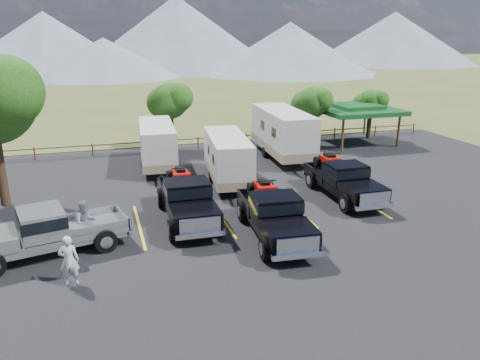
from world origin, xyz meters
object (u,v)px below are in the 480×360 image
object	(u,v)px
pavilion	(356,109)
rig_center	(274,213)
person_b	(86,222)
rig_right	(343,179)
rig_left	(187,198)
pickup_silver	(47,231)
person_a	(69,260)
trailer_left	(157,145)
trailer_center	(228,158)
trailer_right	(282,133)

from	to	relation	value
pavilion	rig_center	size ratio (longest dim) A/B	0.92
pavilion	person_b	world-z (taller)	pavilion
pavilion	rig_right	size ratio (longest dim) A/B	0.94
rig_left	pickup_silver	xyz separation A→B (m)	(-6.17, -2.10, -0.07)
rig_center	person_a	distance (m)	8.80
trailer_left	person_a	distance (m)	15.70
trailer_center	pickup_silver	world-z (taller)	trailer_center
trailer_left	person_a	size ratio (longest dim) A/B	4.47
person_a	rig_right	bearing A→B (deg)	-156.50
rig_center	trailer_center	distance (m)	8.22
rig_center	person_b	size ratio (longest dim) A/B	3.50
person_a	person_b	world-z (taller)	person_b
rig_center	person_a	xyz separation A→B (m)	(-8.58, -1.93, -0.11)
rig_left	pickup_silver	bearing A→B (deg)	-159.88
pavilion	rig_left	size ratio (longest dim) A/B	0.91
trailer_left	trailer_right	size ratio (longest dim) A/B	0.85
rig_right	trailer_left	distance (m)	12.84
person_a	trailer_right	bearing A→B (deg)	-132.23
trailer_left	pickup_silver	bearing A→B (deg)	-112.49
person_a	pavilion	bearing A→B (deg)	-139.37
trailer_center	person_b	distance (m)	10.52
trailer_right	trailer_left	bearing A→B (deg)	-176.40
pavilion	trailer_left	distance (m)	17.05
person_b	rig_right	bearing A→B (deg)	-1.78
pavilion	trailer_left	size ratio (longest dim) A/B	0.73
pickup_silver	person_a	xyz separation A→B (m)	(0.94, -2.88, -0.07)
pavilion	rig_center	distance (m)	20.74
rig_center	trailer_right	bearing A→B (deg)	71.17
person_a	trailer_left	bearing A→B (deg)	-107.48
pavilion	pickup_silver	world-z (taller)	pavilion
rig_center	trailer_left	distance (m)	13.36
trailer_right	person_b	world-z (taller)	trailer_right
rig_center	rig_right	xyz separation A→B (m)	(5.55, 3.76, -0.01)
rig_right	pickup_silver	world-z (taller)	rig_right
trailer_left	pavilion	bearing A→B (deg)	14.33
trailer_center	pickup_silver	size ratio (longest dim) A/B	1.22
pickup_silver	trailer_center	bearing A→B (deg)	113.39
rig_right	person_b	size ratio (longest dim) A/B	3.41
trailer_right	rig_center	bearing A→B (deg)	-109.64
rig_right	pavilion	bearing A→B (deg)	58.18
trailer_left	person_a	world-z (taller)	trailer_left
rig_right	trailer_center	bearing A→B (deg)	141.37
trailer_right	rig_left	bearing A→B (deg)	-128.52
trailer_left	person_b	world-z (taller)	trailer_left
trailer_center	pickup_silver	xyz separation A→B (m)	(-9.68, -7.26, -0.49)
rig_left	trailer_right	world-z (taller)	trailer_right
pavilion	rig_center	world-z (taller)	pavilion
rig_center	person_b	distance (m)	8.20
pickup_silver	person_b	bearing A→B (deg)	100.89
rig_right	person_b	distance (m)	13.75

